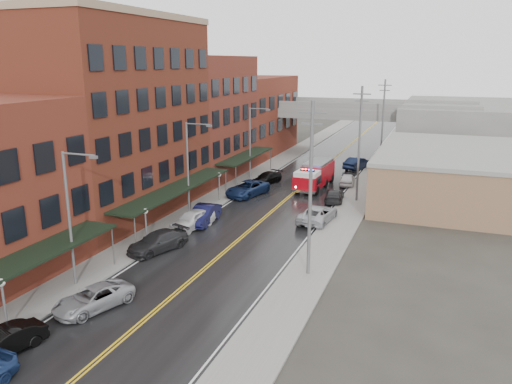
% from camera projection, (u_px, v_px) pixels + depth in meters
% --- Properties ---
extents(ground, '(220.00, 220.00, 0.00)m').
position_uv_depth(ground, '(78.00, 377.00, 23.48)').
color(ground, '#2D2B26').
rests_on(ground, ground).
extents(road, '(11.00, 160.00, 0.02)m').
position_uv_depth(road, '(277.00, 207.00, 50.65)').
color(road, black).
rests_on(road, ground).
extents(sidewalk_left, '(3.00, 160.00, 0.15)m').
position_uv_depth(sidewalk_left, '(212.00, 200.00, 53.10)').
color(sidewalk_left, slate).
rests_on(sidewalk_left, ground).
extents(sidewalk_right, '(3.00, 160.00, 0.15)m').
position_uv_depth(sidewalk_right, '(349.00, 214.00, 48.16)').
color(sidewalk_right, slate).
rests_on(sidewalk_right, ground).
extents(curb_left, '(0.30, 160.00, 0.15)m').
position_uv_depth(curb_left, '(226.00, 201.00, 52.54)').
color(curb_left, gray).
rests_on(curb_left, ground).
extents(curb_right, '(0.30, 160.00, 0.15)m').
position_uv_depth(curb_right, '(332.00, 212.00, 48.71)').
color(curb_right, gray).
rests_on(curb_right, ground).
extents(brick_building_b, '(9.00, 20.00, 18.00)m').
position_uv_depth(brick_building_b, '(119.00, 121.00, 46.52)').
color(brick_building_b, '#5D2718').
rests_on(brick_building_b, ground).
extents(brick_building_c, '(9.00, 15.00, 15.00)m').
position_uv_depth(brick_building_c, '(203.00, 118.00, 62.75)').
color(brick_building_c, maroon).
rests_on(brick_building_c, ground).
extents(brick_building_far, '(9.00, 20.00, 12.00)m').
position_uv_depth(brick_building_far, '(253.00, 116.00, 78.99)').
color(brick_building_far, brown).
rests_on(brick_building_far, ground).
extents(tan_building, '(14.00, 22.00, 5.00)m').
position_uv_depth(tan_building, '(447.00, 175.00, 53.65)').
color(tan_building, '#8F694D').
rests_on(tan_building, ground).
extents(right_far_block, '(18.00, 30.00, 8.00)m').
position_uv_depth(right_far_block, '(462.00, 128.00, 79.76)').
color(right_far_block, slate).
rests_on(right_far_block, ground).
extents(awning_0, '(2.60, 16.00, 3.09)m').
position_uv_depth(awning_0, '(15.00, 265.00, 28.88)').
color(awning_0, black).
rests_on(awning_0, ground).
extents(awning_1, '(2.60, 18.00, 3.09)m').
position_uv_depth(awning_1, '(177.00, 188.00, 46.09)').
color(awning_1, black).
rests_on(awning_1, ground).
extents(awning_2, '(2.60, 13.00, 3.09)m').
position_uv_depth(awning_2, '(246.00, 156.00, 61.93)').
color(awning_2, black).
rests_on(awning_2, ground).
extents(globe_lamp_0, '(0.44, 0.44, 3.12)m').
position_uv_depth(globe_lamp_0, '(3.00, 293.00, 26.87)').
color(globe_lamp_0, '#59595B').
rests_on(globe_lamp_0, ground).
extents(globe_lamp_1, '(0.44, 0.44, 3.12)m').
position_uv_depth(globe_lamp_1, '(146.00, 218.00, 39.55)').
color(globe_lamp_1, '#59595B').
rests_on(globe_lamp_1, ground).
extents(globe_lamp_2, '(0.44, 0.44, 3.12)m').
position_uv_depth(globe_lamp_2, '(219.00, 180.00, 52.23)').
color(globe_lamp_2, '#59595B').
rests_on(globe_lamp_2, ground).
extents(street_lamp_0, '(2.64, 0.22, 9.00)m').
position_uv_depth(street_lamp_0, '(72.00, 211.00, 31.62)').
color(street_lamp_0, '#59595B').
rests_on(street_lamp_0, ground).
extents(street_lamp_1, '(2.64, 0.22, 9.00)m').
position_uv_depth(street_lamp_1, '(190.00, 164.00, 46.11)').
color(street_lamp_1, '#59595B').
rests_on(street_lamp_1, ground).
extents(street_lamp_2, '(2.64, 0.22, 9.00)m').
position_uv_depth(street_lamp_2, '(252.00, 139.00, 60.60)').
color(street_lamp_2, '#59595B').
rests_on(street_lamp_2, ground).
extents(utility_pole_0, '(1.80, 0.24, 12.00)m').
position_uv_depth(utility_pole_0, '(310.00, 187.00, 33.02)').
color(utility_pole_0, '#59595B').
rests_on(utility_pole_0, ground).
extents(utility_pole_1, '(1.80, 0.24, 12.00)m').
position_uv_depth(utility_pole_1, '(359.00, 142.00, 51.13)').
color(utility_pole_1, '#59595B').
rests_on(utility_pole_1, ground).
extents(utility_pole_2, '(1.80, 0.24, 12.00)m').
position_uv_depth(utility_pole_2, '(383.00, 121.00, 69.24)').
color(utility_pole_2, '#59595B').
rests_on(utility_pole_2, ground).
extents(overpass, '(40.00, 10.00, 7.50)m').
position_uv_depth(overpass, '(341.00, 116.00, 78.11)').
color(overpass, slate).
rests_on(overpass, ground).
extents(fire_truck, '(3.65, 8.32, 2.99)m').
position_uv_depth(fire_truck, '(315.00, 175.00, 57.89)').
color(fire_truck, '#9F0711').
rests_on(fire_truck, ground).
extents(parked_car_left_1, '(2.52, 4.33, 1.35)m').
position_uv_depth(parked_car_left_1, '(5.00, 342.00, 25.18)').
color(parked_car_left_1, black).
rests_on(parked_car_left_1, ground).
extents(parked_car_left_2, '(3.73, 5.36, 1.36)m').
position_uv_depth(parked_car_left_2, '(93.00, 298.00, 29.78)').
color(parked_car_left_2, gray).
rests_on(parked_car_left_2, ground).
extents(parked_car_left_3, '(3.74, 5.61, 1.51)m').
position_uv_depth(parked_car_left_3, '(158.00, 242.00, 38.90)').
color(parked_car_left_3, '#252628').
rests_on(parked_car_left_3, ground).
extents(parked_car_left_4, '(2.93, 5.11, 1.64)m').
position_uv_depth(parked_car_left_4, '(192.00, 219.00, 44.16)').
color(parked_car_left_4, silver).
rests_on(parked_car_left_4, ground).
extents(parked_car_left_5, '(2.10, 5.13, 1.65)m').
position_uv_depth(parked_car_left_5, '(204.00, 215.00, 45.51)').
color(parked_car_left_5, black).
rests_on(parked_car_left_5, ground).
extents(parked_car_left_6, '(3.99, 6.31, 1.62)m').
position_uv_depth(parked_car_left_6, '(247.00, 188.00, 54.85)').
color(parked_car_left_6, '#14244B').
rests_on(parked_car_left_6, ground).
extents(parked_car_left_7, '(3.07, 5.06, 1.37)m').
position_uv_depth(parked_car_left_7, '(267.00, 178.00, 60.27)').
color(parked_car_left_7, black).
rests_on(parked_car_left_7, ground).
extents(parked_car_right_0, '(3.08, 5.77, 1.54)m').
position_uv_depth(parked_car_right_0, '(318.00, 214.00, 45.87)').
color(parked_car_right_0, '#ACAEB4').
rests_on(parked_car_right_0, ground).
extents(parked_car_right_1, '(2.43, 4.76, 1.32)m').
position_uv_depth(parked_car_right_1, '(334.00, 195.00, 52.59)').
color(parked_car_right_1, '#252527').
rests_on(parked_car_right_1, ground).
extents(parked_car_right_2, '(2.06, 4.30, 1.42)m').
position_uv_depth(parked_car_right_2, '(348.00, 180.00, 59.46)').
color(parked_car_right_2, silver).
rests_on(parked_car_right_2, ground).
extents(parked_car_right_3, '(3.37, 5.40, 1.68)m').
position_uv_depth(parked_car_right_3, '(357.00, 163.00, 68.32)').
color(parked_car_right_3, black).
rests_on(parked_car_right_3, ground).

